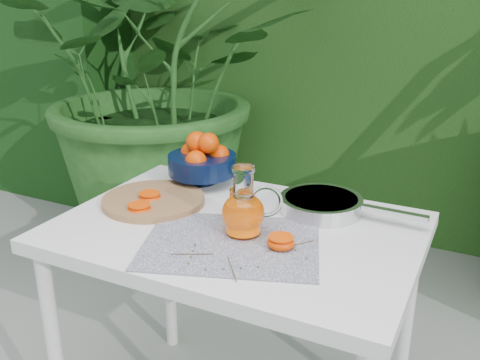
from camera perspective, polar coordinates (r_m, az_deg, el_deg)
The scene contains 11 objects.
hedge_backdrop at distance 3.39m, azimuth 17.79°, elevation 15.99°, with size 8.00×1.65×2.50m.
potted_plant_left at distance 2.98m, azimuth -8.20°, elevation 10.99°, with size 1.85×1.85×1.85m, color #23501B.
white_table at distance 1.55m, azimuth -0.33°, elevation -7.60°, with size 1.00×0.70×0.75m.
placemat at distance 1.41m, azimuth -0.94°, elevation -6.76°, with size 0.45×0.35×0.00m, color #0B1040.
cutting_board at distance 1.68m, azimuth -9.21°, elevation -2.15°, with size 0.32×0.32×0.02m, color olive.
fruit_bowl at distance 1.80m, azimuth -4.02°, elevation 2.17°, with size 0.26×0.26×0.18m.
juice_pitcher at distance 1.43m, azimuth 0.44°, elevation -3.32°, with size 0.18×0.15×0.19m.
juice_tumbler at distance 1.52m, azimuth 0.07°, elevation -2.76°, with size 0.07×0.07×0.09m.
saute_pan at distance 1.61m, azimuth 8.77°, elevation -2.51°, with size 0.44×0.25×0.05m.
orange_halves at distance 1.54m, azimuth -5.86°, elevation -3.74°, with size 0.56×0.18×0.04m.
thyme_sprigs at distance 1.34m, azimuth 0.10°, elevation -8.01°, with size 0.32×0.27×0.01m.
Camera 1 is at (0.61, -1.28, 1.39)m, focal length 40.00 mm.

